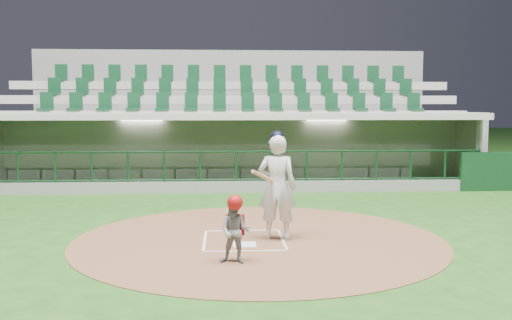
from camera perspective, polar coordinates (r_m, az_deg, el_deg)
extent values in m
plane|color=#1F4B15|center=(11.40, -1.30, -7.74)|extent=(120.00, 120.00, 0.00)
cylinder|color=brown|center=(11.22, 0.29, -7.92)|extent=(7.20, 7.20, 0.01)
cube|color=white|center=(10.71, -1.16, -8.47)|extent=(0.43, 0.43, 0.02)
cube|color=white|center=(11.10, -5.15, -8.02)|extent=(0.05, 1.80, 0.01)
cube|color=silver|center=(11.15, 2.65, -7.94)|extent=(0.05, 1.80, 0.01)
cube|color=white|center=(11.93, -1.39, -7.07)|extent=(1.55, 0.05, 0.01)
cube|color=silver|center=(10.28, -1.06, -9.09)|extent=(1.55, 0.05, 0.01)
cube|color=slate|center=(18.86, -2.11, -4.24)|extent=(15.00, 3.00, 0.10)
cube|color=slate|center=(20.28, -2.22, 0.41)|extent=(15.00, 0.20, 2.70)
cube|color=#B4AE9F|center=(20.14, -2.22, 1.09)|extent=(13.50, 0.04, 0.90)
cube|color=gray|center=(19.98, -24.16, -0.12)|extent=(0.20, 3.00, 2.70)
cube|color=slate|center=(20.28, 19.58, 0.11)|extent=(0.20, 3.00, 2.70)
cube|color=#ADA89C|center=(18.35, -2.13, 4.44)|extent=(15.40, 3.50, 0.20)
cube|color=slate|center=(17.22, -2.01, -2.80)|extent=(15.00, 0.15, 0.40)
cube|color=black|center=(17.07, -2.03, 2.44)|extent=(15.00, 0.01, 0.95)
cube|color=brown|center=(19.86, -2.18, -2.96)|extent=(12.75, 0.40, 0.45)
cube|color=white|center=(18.78, -11.35, 3.96)|extent=(1.30, 0.35, 0.04)
cube|color=white|center=(18.91, 7.01, 4.03)|extent=(1.30, 0.35, 0.04)
cube|color=black|center=(18.97, 22.26, -1.07)|extent=(1.80, 0.18, 1.20)
imported|color=#A41114|center=(19.87, -15.03, -1.11)|extent=(1.22, 0.75, 1.84)
imported|color=#A41511|center=(19.75, -9.89, -1.15)|extent=(1.06, 0.48, 1.77)
imported|color=#A81218|center=(19.67, 1.81, -0.98)|extent=(0.93, 0.63, 1.85)
imported|color=#9F1511|center=(20.48, 12.33, -0.83)|extent=(1.80, 0.80, 1.87)
cube|color=gray|center=(21.90, -2.31, 1.56)|extent=(17.00, 6.50, 2.50)
cube|color=#A59E95|center=(20.35, -2.25, 4.52)|extent=(16.60, 0.95, 0.30)
cube|color=gray|center=(21.30, -2.30, 6.03)|extent=(16.60, 0.95, 0.30)
cube|color=gray|center=(22.27, -2.35, 7.41)|extent=(16.60, 0.95, 0.30)
cube|color=slate|center=(25.20, -2.46, 5.17)|extent=(17.00, 0.25, 5.05)
imported|color=silver|center=(11.03, 2.12, -2.74)|extent=(0.84, 0.65, 2.04)
sphere|color=black|center=(10.94, 2.14, 2.24)|extent=(0.28, 0.28, 0.28)
cylinder|color=tan|center=(10.73, 0.92, -1.77)|extent=(0.58, 0.79, 0.39)
imported|color=gray|center=(9.42, -2.10, -7.14)|extent=(0.59, 0.50, 1.06)
sphere|color=#A91212|center=(9.33, -2.11, -4.27)|extent=(0.26, 0.26, 0.26)
cube|color=#AC1212|center=(9.55, -2.12, -6.48)|extent=(0.32, 0.10, 0.35)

